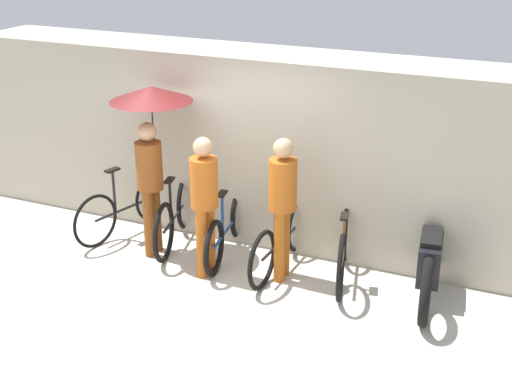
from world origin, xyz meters
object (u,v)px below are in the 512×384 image
object	(u,v)px
motorcycle	(430,260)
parked_bicycle_0	(127,206)
parked_bicycle_4	(344,247)
pedestrian_trailing	(283,198)
parked_bicycle_3	(282,240)
parked_bicycle_1	(175,215)
pedestrian_leading	(151,125)
pedestrian_center	(204,196)
parked_bicycle_2	(227,228)

from	to	relation	value
motorcycle	parked_bicycle_0	bearing A→B (deg)	82.03
parked_bicycle_4	pedestrian_trailing	bearing A→B (deg)	100.22
parked_bicycle_3	motorcycle	bearing A→B (deg)	-85.32
parked_bicycle_1	parked_bicycle_3	xyz separation A→B (m)	(1.50, -0.08, -0.02)
parked_bicycle_0	pedestrian_leading	xyz separation A→B (m)	(0.63, -0.29, 1.27)
parked_bicycle_3	motorcycle	size ratio (longest dim) A/B	0.87
parked_bicycle_0	pedestrian_leading	bearing A→B (deg)	-101.23
pedestrian_center	motorcycle	distance (m)	2.63
pedestrian_center	parked_bicycle_3	bearing A→B (deg)	36.14
parked_bicycle_3	motorcycle	xyz separation A→B (m)	(1.73, 0.10, 0.04)
parked_bicycle_2	parked_bicycle_1	bearing A→B (deg)	78.83
parked_bicycle_0	pedestrian_center	distance (m)	1.72
parked_bicycle_0	parked_bicycle_1	xyz separation A→B (m)	(0.75, -0.01, 0.01)
parked_bicycle_1	parked_bicycle_2	distance (m)	0.75
pedestrian_leading	pedestrian_trailing	bearing A→B (deg)	-3.64
parked_bicycle_1	motorcycle	distance (m)	3.24
pedestrian_trailing	parked_bicycle_0	bearing A→B (deg)	168.07
parked_bicycle_0	parked_bicycle_1	distance (m)	0.75
parked_bicycle_3	parked_bicycle_4	size ratio (longest dim) A/B	1.05
parked_bicycle_0	pedestrian_trailing	distance (m)	2.45
parked_bicycle_0	pedestrian_trailing	world-z (taller)	pedestrian_trailing
parked_bicycle_1	parked_bicycle_3	world-z (taller)	parked_bicycle_3
pedestrian_center	parked_bicycle_0	bearing A→B (deg)	161.49
motorcycle	pedestrian_leading	bearing A→B (deg)	86.99
parked_bicycle_0	parked_bicycle_1	size ratio (longest dim) A/B	1.00
parked_bicycle_3	parked_bicycle_4	bearing A→B (deg)	-83.59
parked_bicycle_4	pedestrian_leading	world-z (taller)	pedestrian_leading
pedestrian_center	pedestrian_trailing	distance (m)	0.90
parked_bicycle_1	parked_bicycle_0	bearing A→B (deg)	75.44
parked_bicycle_0	motorcycle	bearing A→B (deg)	-76.53
parked_bicycle_4	pedestrian_center	distance (m)	1.72
parked_bicycle_0	pedestrian_trailing	size ratio (longest dim) A/B	1.00
parked_bicycle_1	pedestrian_trailing	size ratio (longest dim) A/B	1.00
parked_bicycle_1	pedestrian_leading	distance (m)	1.29
pedestrian_leading	motorcycle	world-z (taller)	pedestrian_leading
parked_bicycle_0	pedestrian_trailing	xyz separation A→B (m)	(2.34, -0.32, 0.63)
pedestrian_center	pedestrian_leading	bearing A→B (deg)	163.84
parked_bicycle_0	parked_bicycle_3	distance (m)	2.25
parked_bicycle_2	parked_bicycle_3	distance (m)	0.75
parked_bicycle_0	parked_bicycle_1	world-z (taller)	parked_bicycle_0
parked_bicycle_0	parked_bicycle_2	size ratio (longest dim) A/B	0.98
parked_bicycle_3	parked_bicycle_1	bearing A→B (deg)	88.25
parked_bicycle_1	pedestrian_center	size ratio (longest dim) A/B	1.01
parked_bicycle_1	pedestrian_leading	bearing A→B (deg)	143.75
pedestrian_leading	motorcycle	bearing A→B (deg)	2.39
parked_bicycle_1	pedestrian_trailing	world-z (taller)	pedestrian_trailing
parked_bicycle_2	pedestrian_center	world-z (taller)	pedestrian_center
parked_bicycle_3	pedestrian_trailing	world-z (taller)	pedestrian_trailing
parked_bicycle_4	motorcycle	size ratio (longest dim) A/B	0.83
parked_bicycle_3	pedestrian_leading	size ratio (longest dim) A/B	0.85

